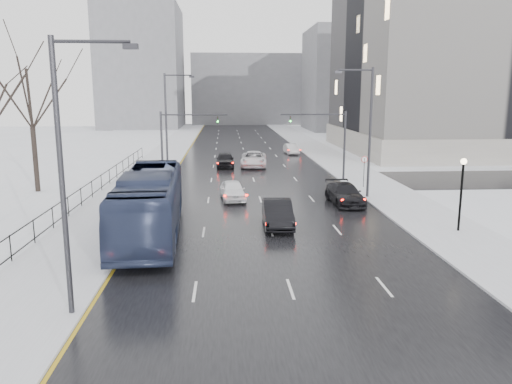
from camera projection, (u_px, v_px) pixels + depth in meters
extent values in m
cube|color=black|center=(248.00, 164.00, 58.11)|extent=(16.00, 150.00, 0.04)
cube|color=black|center=(254.00, 182.00, 46.36)|extent=(130.00, 10.00, 0.04)
cube|color=silver|center=(157.00, 164.00, 57.46)|extent=(5.00, 150.00, 0.16)
cube|color=silver|center=(337.00, 162.00, 58.74)|extent=(5.00, 150.00, 0.16)
cube|color=white|center=(73.00, 165.00, 56.88)|extent=(14.00, 150.00, 0.12)
cube|color=black|center=(40.00, 216.00, 27.68)|extent=(0.04, 70.00, 0.05)
cube|color=black|center=(41.00, 233.00, 27.87)|extent=(0.04, 70.00, 0.05)
cylinder|color=black|center=(41.00, 226.00, 27.80)|extent=(0.06, 0.06, 1.30)
cylinder|color=#2D2D33|center=(370.00, 135.00, 38.07)|extent=(0.20, 0.20, 10.00)
cylinder|color=#2D2D33|center=(356.00, 70.00, 37.06)|extent=(2.60, 0.12, 0.12)
cube|color=#2D2D33|center=(338.00, 72.00, 37.01)|extent=(0.50, 0.25, 0.18)
cylinder|color=#2D2D33|center=(62.00, 183.00, 17.47)|extent=(0.20, 0.20, 10.00)
cylinder|color=#2D2D33|center=(91.00, 41.00, 16.61)|extent=(2.60, 0.12, 0.12)
cube|color=#2D2D33|center=(131.00, 46.00, 16.72)|extent=(0.50, 0.25, 0.18)
cylinder|color=#2D2D33|center=(166.00, 125.00, 48.80)|extent=(0.20, 0.20, 10.00)
cylinder|color=#2D2D33|center=(178.00, 75.00, 47.94)|extent=(2.60, 0.12, 0.12)
cube|color=#2D2D33|center=(192.00, 77.00, 48.05)|extent=(0.50, 0.25, 0.18)
cylinder|color=black|center=(461.00, 197.00, 29.00)|extent=(0.14, 0.14, 4.00)
sphere|color=#FFE5B2|center=(464.00, 161.00, 28.59)|extent=(0.36, 0.36, 0.36)
cylinder|color=#2D2D33|center=(344.00, 146.00, 46.25)|extent=(0.20, 0.20, 6.50)
cylinder|color=#2D2D33|center=(313.00, 114.00, 45.49)|extent=(6.00, 0.12, 0.12)
imported|color=#2D2D33|center=(290.00, 121.00, 45.48)|extent=(0.15, 0.18, 0.90)
sphere|color=#19FF33|center=(290.00, 121.00, 45.33)|extent=(0.16, 0.16, 0.16)
cylinder|color=#2D2D33|center=(162.00, 148.00, 45.22)|extent=(0.20, 0.20, 6.50)
cylinder|color=#2D2D33|center=(194.00, 115.00, 44.83)|extent=(6.00, 0.12, 0.12)
imported|color=#2D2D33|center=(218.00, 121.00, 45.07)|extent=(0.15, 0.18, 0.90)
sphere|color=#19FF33|center=(218.00, 121.00, 44.93)|extent=(0.16, 0.16, 0.16)
cylinder|color=#2D2D33|center=(364.00, 173.00, 42.74)|extent=(0.06, 0.06, 2.50)
cylinder|color=white|center=(364.00, 159.00, 42.51)|extent=(0.60, 0.03, 0.60)
torus|color=#B20C0C|center=(364.00, 159.00, 42.51)|extent=(0.58, 0.06, 0.58)
cube|color=gray|center=(494.00, 65.00, 69.65)|extent=(40.00, 30.00, 24.00)
cube|color=gray|center=(487.00, 140.00, 71.70)|extent=(40.60, 30.60, 3.00)
cube|color=slate|center=(361.00, 80.00, 111.52)|extent=(24.00, 20.00, 22.00)
cube|color=slate|center=(142.00, 68.00, 117.67)|extent=(18.00, 22.00, 28.00)
cube|color=slate|center=(249.00, 90.00, 134.92)|extent=(30.00, 18.00, 18.00)
imported|color=#2A3352|center=(150.00, 204.00, 28.44)|extent=(3.84, 13.59, 3.75)
imported|color=white|center=(233.00, 190.00, 38.28)|extent=(2.15, 4.50, 1.48)
imported|color=black|center=(277.00, 213.00, 30.64)|extent=(1.82, 4.96, 1.62)
imported|color=silver|center=(254.00, 159.00, 55.60)|extent=(3.22, 6.24, 1.68)
imported|color=black|center=(345.00, 194.00, 36.85)|extent=(2.36, 5.28, 1.50)
imported|color=black|center=(225.00, 160.00, 55.32)|extent=(1.94, 4.77, 1.62)
imported|color=silver|center=(291.00, 149.00, 67.26)|extent=(1.83, 4.22, 1.35)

